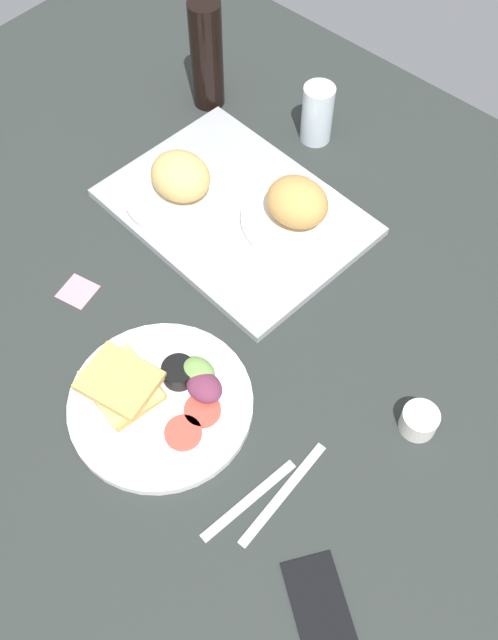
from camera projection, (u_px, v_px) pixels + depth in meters
ground_plane at (228, 343)px, 117.71cm from camera, size 190.00×150.00×3.00cm
serving_tray at (235, 212)px, 130.23cm from camera, size 47.12×35.96×1.60cm
bread_plate_near at (179, 183)px, 128.18cm from camera, size 19.53×19.53×9.21cm
bread_plate_far at (297, 209)px, 124.90cm from camera, size 19.61×19.61×9.18cm
plate_with_salad at (159, 397)px, 108.70cm from camera, size 28.38×28.38×5.40cm
drinking_glass at (317, 114)px, 136.93cm from camera, size 6.09×6.09×11.99cm
soda_bottle at (207, 55)px, 138.43cm from camera, size 6.40×6.40×22.30cm
espresso_cup at (419, 421)px, 106.22cm from camera, size 5.60×5.60×4.00cm
fork at (249, 500)px, 101.43cm from camera, size 3.51×17.04×0.50cm
knife at (283, 493)px, 101.95cm from camera, size 2.33×19.05×0.50cm
cell_phone at (321, 611)px, 93.15cm from camera, size 15.98×13.97×0.80cm
sticky_note at (78, 291)px, 121.46cm from camera, size 6.69×6.69×0.12cm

